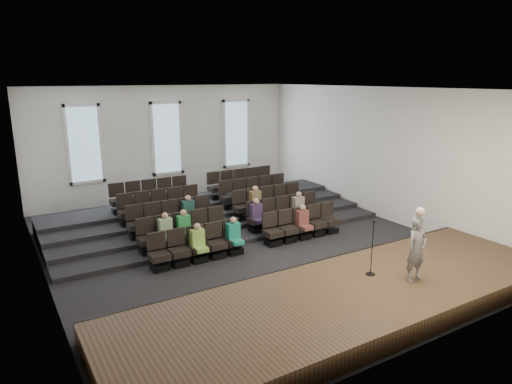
% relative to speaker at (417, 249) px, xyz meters
% --- Properties ---
extents(ground, '(14.00, 14.00, 0.00)m').
position_rel_speaker_xyz_m(ground, '(-1.68, 5.49, -1.30)').
color(ground, black).
rests_on(ground, ground).
extents(ceiling, '(12.00, 14.00, 0.02)m').
position_rel_speaker_xyz_m(ceiling, '(-1.68, 5.49, 3.71)').
color(ceiling, white).
rests_on(ceiling, ground).
extents(wall_back, '(12.00, 0.04, 5.00)m').
position_rel_speaker_xyz_m(wall_back, '(-1.68, 12.51, 1.20)').
color(wall_back, white).
rests_on(wall_back, ground).
extents(wall_front, '(12.00, 0.04, 5.00)m').
position_rel_speaker_xyz_m(wall_front, '(-1.68, -1.53, 1.20)').
color(wall_front, white).
rests_on(wall_front, ground).
extents(wall_left, '(0.04, 14.00, 5.00)m').
position_rel_speaker_xyz_m(wall_left, '(-7.70, 5.49, 1.20)').
color(wall_left, white).
rests_on(wall_left, ground).
extents(wall_right, '(0.04, 14.00, 5.00)m').
position_rel_speaker_xyz_m(wall_right, '(4.34, 5.49, 1.20)').
color(wall_right, white).
rests_on(wall_right, ground).
extents(stage, '(11.80, 3.60, 0.50)m').
position_rel_speaker_xyz_m(stage, '(-1.68, 0.39, -1.05)').
color(stage, '#4D3721').
rests_on(stage, ground).
extents(stage_lip, '(11.80, 0.06, 0.52)m').
position_rel_speaker_xyz_m(stage_lip, '(-1.68, 2.16, -1.05)').
color(stage_lip, black).
rests_on(stage_lip, ground).
extents(risers, '(11.80, 4.80, 0.60)m').
position_rel_speaker_xyz_m(risers, '(-1.68, 8.66, -1.11)').
color(risers, black).
rests_on(risers, ground).
extents(seating_rows, '(6.80, 4.70, 1.67)m').
position_rel_speaker_xyz_m(seating_rows, '(-1.68, 7.03, -0.62)').
color(seating_rows, black).
rests_on(seating_rows, ground).
extents(windows, '(8.44, 0.10, 3.24)m').
position_rel_speaker_xyz_m(windows, '(-1.68, 12.44, 1.40)').
color(windows, white).
rests_on(windows, wall_back).
extents(audience, '(5.45, 2.64, 1.10)m').
position_rel_speaker_xyz_m(audience, '(-1.90, 5.82, -0.49)').
color(audience, '#94C34E').
rests_on(audience, seating_rows).
extents(speaker, '(0.60, 0.40, 1.60)m').
position_rel_speaker_xyz_m(speaker, '(0.00, 0.00, 0.00)').
color(speaker, '#63605E').
rests_on(speaker, stage).
extents(mic_stand, '(0.24, 0.24, 1.43)m').
position_rel_speaker_xyz_m(mic_stand, '(-0.70, 0.78, -0.38)').
color(mic_stand, black).
rests_on(mic_stand, stage).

